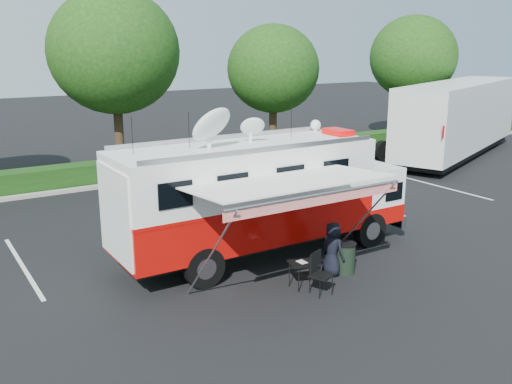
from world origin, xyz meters
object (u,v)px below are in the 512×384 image
at_px(command_truck, 263,195).
at_px(trash_bin, 345,258).
at_px(semi_trailer, 459,118).
at_px(folding_table, 304,264).

height_order(command_truck, trash_bin, command_truck).
height_order(command_truck, semi_trailer, command_truck).
bearing_deg(folding_table, semi_trailer, 28.47).
distance_m(trash_bin, semi_trailer, 19.52).
distance_m(folding_table, semi_trailer, 20.93).
bearing_deg(trash_bin, command_truck, 117.69).
relative_size(command_truck, trash_bin, 10.49).
distance_m(folding_table, trash_bin, 1.58).
xyz_separation_m(folding_table, semi_trailer, (18.35, 9.95, 1.58)).
bearing_deg(trash_bin, folding_table, -174.50).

